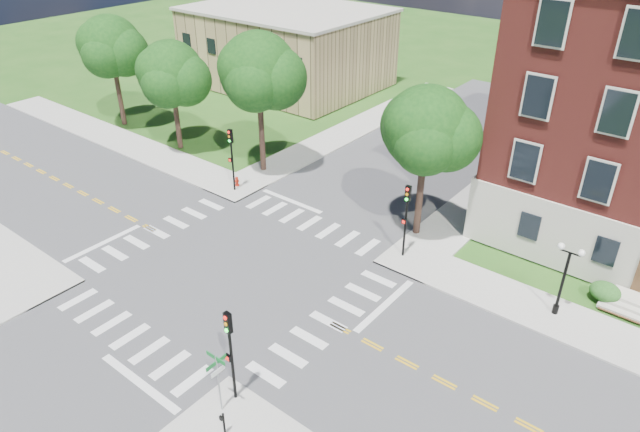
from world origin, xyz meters
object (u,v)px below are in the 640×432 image
Objects in this scene: traffic_signal_se at (230,346)px; street_sign_pole at (218,373)px; twin_lamp_west at (564,276)px; fire_hydrant at (237,181)px; traffic_signal_nw at (231,152)px; traffic_signal_ne at (406,212)px; push_button_post at (224,423)px.

traffic_signal_se is 1.55× the size of street_sign_pole.
fire_hydrant is (-24.06, -0.08, -2.06)m from twin_lamp_west.
fire_hydrant is (-0.34, 0.59, -2.72)m from traffic_signal_nw.
twin_lamp_west is (23.72, 0.67, -0.66)m from traffic_signal_nw.
twin_lamp_west is at bearing 59.62° from street_sign_pole.
traffic_signal_nw is at bearing -178.75° from traffic_signal_ne.
twin_lamp_west is at bearing 58.11° from traffic_signal_se.
push_button_post is (-8.07, -16.38, -1.73)m from twin_lamp_west.
traffic_signal_nw is 4.00× the size of push_button_post.
traffic_signal_se and traffic_signal_nw have the same top height.
traffic_signal_ne is at bearing 90.33° from traffic_signal_se.
traffic_signal_ne is 6.40× the size of fire_hydrant.
push_button_post is at bearing -45.11° from traffic_signal_nw.
traffic_signal_se is 1.00× the size of traffic_signal_ne.
traffic_signal_se is at bearing 92.46° from street_sign_pole.
twin_lamp_west is (9.24, 0.35, -0.66)m from traffic_signal_ne.
traffic_signal_se is at bearing -121.89° from twin_lamp_west.
traffic_signal_ne is 1.00× the size of traffic_signal_nw.
traffic_signal_se reaches higher than fire_hydrant.
traffic_signal_nw is 2.81m from fire_hydrant.
traffic_signal_ne is 1.13× the size of twin_lamp_west.
push_button_post is 22.84m from fire_hydrant.
street_sign_pole is at bearing -46.02° from fire_hydrant.
traffic_signal_ne reaches higher than twin_lamp_west.
push_button_post reaches higher than fire_hydrant.
traffic_signal_nw is 20.87m from street_sign_pole.
traffic_signal_nw is at bearing 136.04° from traffic_signal_se.
street_sign_pole is 2.58× the size of push_button_post.
fire_hydrant is (-14.82, 0.28, -2.72)m from traffic_signal_ne.
traffic_signal_nw is at bearing -60.25° from fire_hydrant.
traffic_signal_ne is at bearing 90.45° from street_sign_pole.
traffic_signal_se is 20.23m from traffic_signal_nw.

